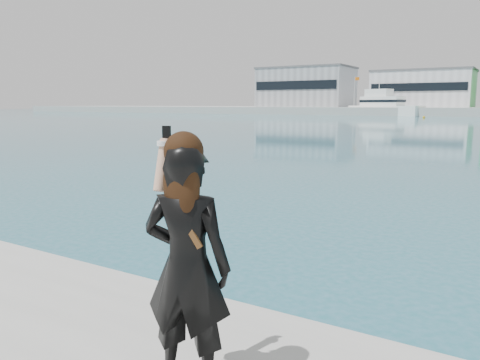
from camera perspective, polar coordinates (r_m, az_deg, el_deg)
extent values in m
cube|color=gray|center=(142.77, 8.05, 11.05)|extent=(26.00, 16.00, 11.00)
cube|color=black|center=(135.41, 6.66, 11.41)|extent=(24.70, 0.20, 2.42)
cube|color=#59595B|center=(143.08, 8.10, 13.35)|extent=(26.52, 16.32, 0.50)
cube|color=silver|center=(133.05, 21.40, 10.22)|extent=(24.00, 15.00, 9.00)
cube|color=black|center=(125.60, 20.78, 10.55)|extent=(22.80, 0.20, 1.98)
cube|color=#59595B|center=(133.27, 21.52, 12.26)|extent=(24.48, 15.30, 0.50)
cylinder|color=silver|center=(130.16, 13.77, 10.40)|extent=(0.16, 0.16, 8.00)
cube|color=#C1590B|center=(130.10, 14.09, 11.89)|extent=(1.20, 0.04, 0.80)
cube|color=white|center=(120.36, 17.31, 8.08)|extent=(18.72, 10.03, 2.41)
cube|color=white|center=(120.87, 16.95, 9.19)|extent=(10.81, 6.94, 2.21)
cube|color=white|center=(121.43, 16.58, 10.15)|extent=(6.74, 5.01, 1.80)
cube|color=black|center=(120.87, 16.95, 9.19)|extent=(11.03, 7.09, 0.60)
cylinder|color=silver|center=(121.48, 16.62, 11.05)|extent=(0.16, 0.16, 2.00)
sphere|color=#E6A50C|center=(102.44, 21.49, 7.05)|extent=(0.50, 0.50, 0.50)
imported|color=black|center=(3.30, -6.46, -10.56)|extent=(0.71, 0.56, 1.73)
sphere|color=black|center=(3.11, -6.88, 3.50)|extent=(0.27, 0.27, 0.27)
ellipsoid|color=black|center=(3.09, -7.18, -0.64)|extent=(0.29, 0.15, 0.46)
cylinder|color=tan|center=(3.32, -9.46, 1.80)|extent=(0.13, 0.22, 0.37)
cylinder|color=white|center=(3.34, -9.22, 4.44)|extent=(0.10, 0.10, 0.03)
cube|color=black|center=(3.37, -8.94, 5.48)|extent=(0.06, 0.03, 0.13)
cube|color=#4C2D14|center=(3.11, -6.70, -5.11)|extent=(0.24, 0.08, 0.35)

